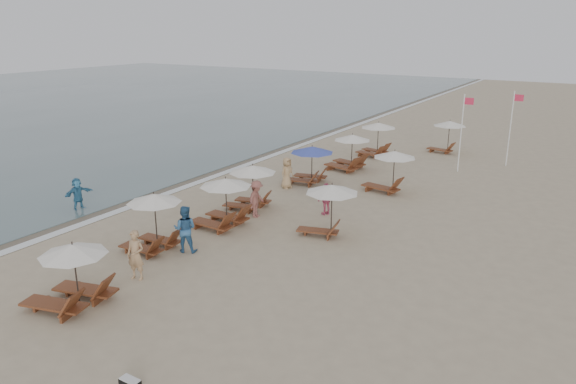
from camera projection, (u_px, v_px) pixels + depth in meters
The scene contains 22 objects.
ground at pixel (286, 294), 18.01m from camera, with size 160.00×160.00×0.00m, color tan.
wet_sand_band at pixel (195, 174), 32.39m from camera, with size 3.20×140.00×0.01m, color #6B5E4C.
foam_line at pixel (212, 177), 31.74m from camera, with size 0.50×140.00×0.02m, color white.
lounger_station_0 at pixel (71, 278), 16.95m from camera, with size 2.65×2.45×2.16m.
lounger_station_1 at pixel (152, 222), 21.14m from camera, with size 2.42×2.11×2.37m.
lounger_station_2 at pixel (222, 203), 23.70m from camera, with size 2.67×2.26×2.24m.
lounger_station_3 at pixel (250, 185), 26.06m from camera, with size 2.48×2.26×2.17m.
lounger_station_4 at pixel (309, 163), 30.33m from camera, with size 2.64×2.41×2.12m.
lounger_station_5 at pixel (347, 153), 33.23m from camera, with size 2.76×2.52×2.20m.
lounger_station_6 at pixel (375, 138), 36.64m from camera, with size 2.61×2.35×2.29m.
inland_station_0 at pixel (327, 202), 22.56m from camera, with size 2.55×2.24×2.22m.
inland_station_1 at pixel (388, 168), 28.59m from camera, with size 2.80×2.24×2.22m.
inland_station_2 at pixel (446, 132), 37.48m from camera, with size 2.56×2.24×2.22m.
beachgoer_near at pixel (136, 255), 18.81m from camera, with size 0.66×0.43×1.80m, color tan.
beachgoer_mid_a at pixel (185, 229), 21.11m from camera, with size 0.91×0.71×1.87m, color #2E5C8B.
beachgoer_mid_b at pixel (256, 199), 24.97m from camera, with size 1.12×0.65×1.74m, color brown.
beachgoer_far_a at pixel (326, 199), 25.31m from camera, with size 0.90×0.37×1.53m, color #D15377.
beachgoer_far_b at pixel (287, 173), 29.46m from camera, with size 0.83×0.54×1.71m, color tan.
waterline_walker at pixel (78, 194), 26.05m from camera, with size 1.44×0.46×1.56m, color teal.
duffel_bag at pixel (130, 384), 13.23m from camera, with size 0.54×0.27×0.30m.
flag_pole_near at pixel (462, 129), 32.28m from camera, with size 0.60×0.08×4.67m.
flag_pole_far at pixel (511, 125), 33.56m from camera, with size 0.59×0.08×4.69m.
Camera 1 is at (8.51, -13.82, 8.52)m, focal length 33.93 mm.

